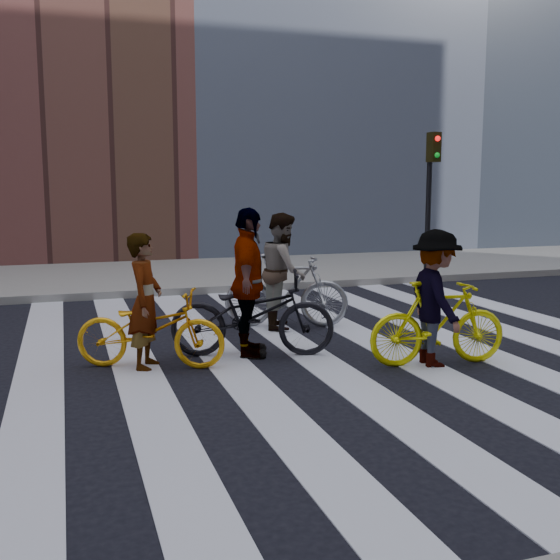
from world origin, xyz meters
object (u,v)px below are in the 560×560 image
bike_silver_mid (286,291)px  bike_dark_rear (252,314)px  rider_rear (248,283)px  rider_left (145,301)px  bike_yellow_left (150,329)px  rider_mid (283,271)px  traffic_signal (431,180)px  rider_right (435,298)px  bike_yellow_right (438,323)px

bike_silver_mid → bike_dark_rear: bike_silver_mid is taller
bike_dark_rear → rider_rear: size_ratio=1.10×
rider_rear → rider_left: bearing=112.8°
bike_yellow_left → rider_mid: 2.78m
bike_yellow_left → bike_silver_mid: 2.79m
traffic_signal → rider_rear: (-5.71, -5.16, -1.33)m
bike_dark_rear → rider_left: rider_left is taller
traffic_signal → rider_right: (-3.69, -6.28, -1.45)m
bike_yellow_right → rider_mid: bearing=30.4°
rider_rear → bike_yellow_left: bearing=113.1°
bike_silver_mid → rider_mid: 0.32m
bike_yellow_left → bike_yellow_right: bike_yellow_right is taller
bike_yellow_right → rider_right: 0.31m
bike_silver_mid → bike_dark_rear: (-0.97, -1.47, -0.02)m
bike_yellow_left → rider_right: rider_right is taller
bike_yellow_left → rider_rear: rider_rear is taller
rider_left → bike_dark_rear: bearing=-61.7°
traffic_signal → bike_dark_rear: size_ratio=1.59×
bike_yellow_right → rider_right: size_ratio=1.04×
bike_yellow_right → rider_rear: (-2.07, 1.12, 0.43)m
rider_left → bike_silver_mid: bearing=-32.8°
rider_left → rider_rear: 1.32m
rider_mid → rider_rear: size_ratio=0.93×
traffic_signal → rider_left: bearing=-142.9°
bike_dark_rear → rider_mid: size_ratio=1.18×
bike_silver_mid → rider_left: 2.84m
bike_dark_rear → rider_rear: bearing=106.7°
bike_yellow_right → rider_left: bearing=81.0°
bike_yellow_right → rider_mid: 2.85m
bike_yellow_left → rider_mid: size_ratio=1.02×
bike_silver_mid → bike_dark_rear: bearing=166.2°
bike_yellow_left → bike_dark_rear: bearing=-61.4°
bike_yellow_left → bike_dark_rear: bike_dark_rear is taller
traffic_signal → rider_right: size_ratio=2.01×
bike_yellow_left → rider_left: size_ratio=1.11×
bike_yellow_left → traffic_signal: bearing=-30.3°
rider_mid → rider_right: bearing=-138.4°
bike_yellow_left → rider_rear: (1.26, 0.14, 0.48)m
traffic_signal → bike_yellow_left: size_ratio=1.85×
bike_yellow_right → bike_dark_rear: bike_dark_rear is taller
rider_right → bike_yellow_left: bearing=80.6°
traffic_signal → bike_silver_mid: bearing=-141.9°
bike_yellow_left → rider_mid: bearing=-31.6°
rider_mid → bike_dark_rear: bearing=167.6°
bike_yellow_left → rider_rear: size_ratio=0.95×
bike_yellow_right → traffic_signal: bearing=-22.8°
bike_dark_rear → rider_mid: 1.77m
bike_yellow_left → bike_silver_mid: bike_silver_mid is taller
bike_silver_mid → bike_yellow_right: 2.81m
rider_left → rider_right: (3.33, -0.98, 0.02)m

